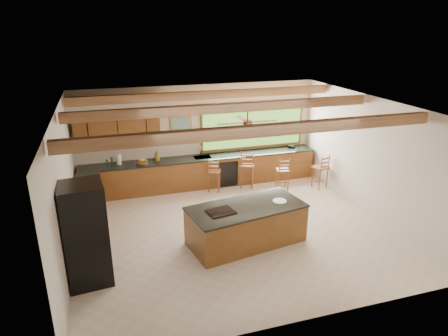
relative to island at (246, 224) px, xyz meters
name	(u,v)px	position (x,y,z in m)	size (l,w,h in m)	color
ground	(233,230)	(-0.11, 0.58, -0.45)	(7.20, 7.20, 0.00)	beige
room_shell	(218,134)	(-0.28, 1.23, 1.77)	(7.27, 6.54, 3.02)	beige
counter_run	(178,179)	(-0.93, 3.10, 0.02)	(7.12, 3.10, 1.26)	brown
island	(246,224)	(0.00, 0.00, 0.00)	(2.72, 1.62, 0.91)	brown
refrigerator	(86,234)	(-3.33, -0.47, 0.55)	(0.85, 0.83, 2.00)	black
bar_stool_a	(248,166)	(1.14, 2.97, 0.24)	(0.55, 0.55, 1.16)	brown
bar_stool_b	(215,172)	(0.12, 2.98, 0.16)	(0.48, 0.48, 1.02)	brown
bar_stool_c	(284,171)	(2.07, 2.48, 0.15)	(0.43, 0.43, 1.01)	brown
bar_stool_d	(321,168)	(3.19, 2.27, 0.19)	(0.47, 0.47, 1.07)	brown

